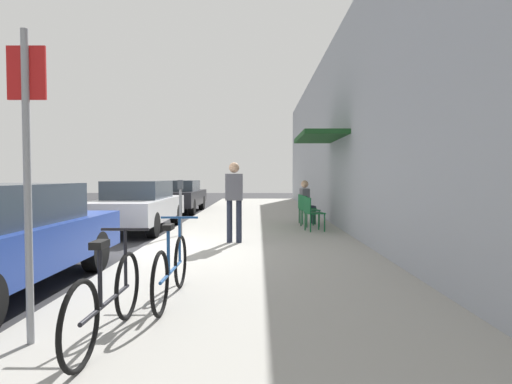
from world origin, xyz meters
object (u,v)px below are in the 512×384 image
object	(u,v)px
seated_patron_2	(307,200)
parking_meter	(181,203)
cafe_chair_1	(307,209)
cafe_chair_2	(305,207)
parked_car_2	(179,196)
bicycle_0	(108,299)
cafe_chair_0	(312,212)
bicycle_1	(172,268)
pedestrian_standing	(234,196)
parked_car_1	(138,205)
street_sign	(27,162)

from	to	relation	value
seated_patron_2	parking_meter	bearing A→B (deg)	-144.37
cafe_chair_1	cafe_chair_2	xyz separation A→B (m)	(-0.00, 0.68, 0.00)
parked_car_2	bicycle_0	world-z (taller)	parked_car_2
cafe_chair_0	bicycle_1	bearing A→B (deg)	-112.18
cafe_chair_1	pedestrian_standing	size ratio (longest dim) A/B	0.51
cafe_chair_1	cafe_chair_0	bearing A→B (deg)	-90.10
bicycle_1	bicycle_0	bearing A→B (deg)	-104.93
bicycle_1	seated_patron_2	bearing A→B (deg)	71.94
bicycle_0	cafe_chair_1	distance (m)	8.28
bicycle_0	bicycle_1	world-z (taller)	same
parked_car_1	seated_patron_2	xyz separation A→B (m)	(4.84, 0.60, 0.09)
cafe_chair_1	seated_patron_2	xyz separation A→B (m)	(0.06, 0.69, 0.19)
bicycle_0	cafe_chair_0	size ratio (longest dim) A/B	1.97
cafe_chair_2	cafe_chair_0	bearing A→B (deg)	-89.95
parked_car_2	cafe_chair_0	bearing A→B (deg)	-55.19
parking_meter	parked_car_2	bearing A→B (deg)	101.51
bicycle_0	bicycle_1	distance (m)	1.17
parked_car_2	cafe_chair_0	size ratio (longest dim) A/B	5.06
parked_car_1	street_sign	world-z (taller)	street_sign
parked_car_2	street_sign	size ratio (longest dim) A/B	1.69
parked_car_2	street_sign	distance (m)	13.96
bicycle_1	cafe_chair_0	distance (m)	6.24
bicycle_0	seated_patron_2	world-z (taller)	seated_patron_2
cafe_chair_1	seated_patron_2	distance (m)	0.72
parked_car_2	bicycle_1	size ratio (longest dim) A/B	2.57
cafe_chair_0	pedestrian_standing	xyz separation A→B (m)	(-1.89, -1.80, 0.50)
parking_meter	seated_patron_2	xyz separation A→B (m)	(3.29, 2.36, -0.07)
cafe_chair_0	cafe_chair_1	distance (m)	0.93
parked_car_1	pedestrian_standing	world-z (taller)	pedestrian_standing
bicycle_0	cafe_chair_2	bearing A→B (deg)	72.69
parked_car_2	parking_meter	xyz separation A→B (m)	(1.55, -7.61, 0.17)
parked_car_2	bicycle_0	size ratio (longest dim) A/B	2.57
bicycle_0	cafe_chair_0	world-z (taller)	bicycle_0
cafe_chair_2	pedestrian_standing	xyz separation A→B (m)	(-1.89, -3.42, 0.50)
street_sign	cafe_chair_1	xyz separation A→B (m)	(3.28, 7.90, -1.02)
parked_car_1	pedestrian_standing	bearing A→B (deg)	-44.29
parked_car_1	parked_car_2	xyz separation A→B (m)	(0.00, 5.85, -0.01)
seated_patron_2	pedestrian_standing	size ratio (longest dim) A/B	0.76
bicycle_0	bicycle_1	size ratio (longest dim) A/B	1.00
seated_patron_2	cafe_chair_2	bearing A→B (deg)	-170.74
street_sign	pedestrian_standing	xyz separation A→B (m)	(1.40, 5.17, -0.52)
bicycle_0	cafe_chair_1	xyz separation A→B (m)	(2.66, 7.84, 0.14)
bicycle_0	parked_car_2	bearing A→B (deg)	98.76
bicycle_0	seated_patron_2	size ratio (longest dim) A/B	1.33
parked_car_2	bicycle_0	xyz separation A→B (m)	(2.13, -13.79, -0.23)
parked_car_1	parked_car_2	bearing A→B (deg)	90.00
bicycle_1	parked_car_1	bearing A→B (deg)	109.63
bicycle_1	pedestrian_standing	bearing A→B (deg)	83.27
cafe_chair_1	seated_patron_2	size ratio (longest dim) A/B	0.67
street_sign	pedestrian_standing	size ratio (longest dim) A/B	1.53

